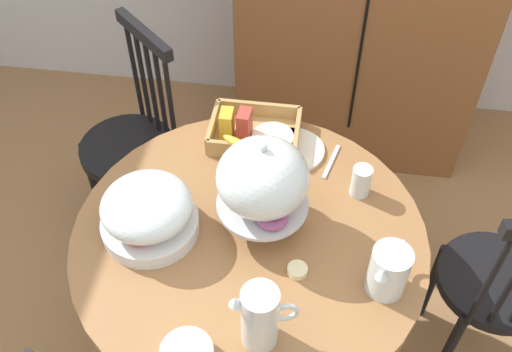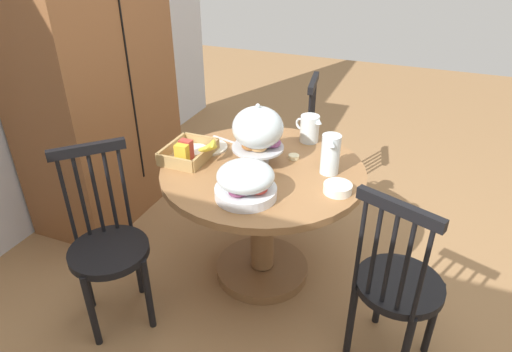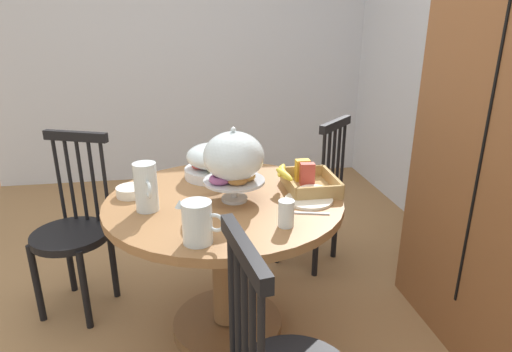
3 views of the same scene
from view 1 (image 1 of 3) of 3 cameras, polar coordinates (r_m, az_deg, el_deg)
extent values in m
cylinder|color=olive|center=(1.82, -0.67, -6.00)|extent=(1.10, 1.10, 0.04)
cylinder|color=brown|center=(2.10, -0.59, -11.49)|extent=(0.14, 0.14, 0.63)
cylinder|color=brown|center=(2.41, -0.52, -15.89)|extent=(0.56, 0.56, 0.06)
cylinder|color=black|center=(2.21, 22.35, -9.47)|extent=(0.40, 0.40, 0.04)
cylinder|color=black|center=(2.51, 22.99, -9.47)|extent=(0.04, 0.04, 0.45)
cylinder|color=black|center=(2.42, 16.81, -9.93)|extent=(0.04, 0.04, 0.45)
cylinder|color=black|center=(2.29, 18.35, -15.78)|extent=(0.04, 0.04, 0.45)
cylinder|color=black|center=(1.92, 23.75, -9.56)|extent=(0.02, 0.02, 0.48)
cylinder|color=black|center=(1.89, 21.79, -9.72)|extent=(0.02, 0.02, 0.48)
cylinder|color=black|center=(2.53, -12.49, 2.64)|extent=(0.40, 0.40, 0.04)
cylinder|color=black|center=(2.75, -15.68, -0.40)|extent=(0.04, 0.04, 0.45)
cylinder|color=black|center=(2.57, -12.86, -4.03)|extent=(0.04, 0.04, 0.45)
cylinder|color=black|center=(2.82, -10.70, 2.19)|extent=(0.04, 0.04, 0.45)
cylinder|color=black|center=(2.64, -7.62, -1.17)|extent=(0.04, 0.04, 0.45)
cylinder|color=black|center=(2.52, -11.77, 9.89)|extent=(0.02, 0.02, 0.48)
cylinder|color=black|center=(2.47, -10.96, 9.14)|extent=(0.02, 0.02, 0.48)
cylinder|color=black|center=(2.42, -10.11, 8.37)|extent=(0.02, 0.02, 0.48)
cylinder|color=black|center=(2.37, -9.24, 7.56)|extent=(0.02, 0.02, 0.48)
cylinder|color=black|center=(2.32, -8.33, 6.71)|extent=(0.02, 0.02, 0.48)
cube|color=black|center=(2.27, -10.98, 13.48)|extent=(0.28, 0.28, 0.05)
cylinder|color=silver|center=(1.82, 0.62, -4.50)|extent=(0.12, 0.12, 0.02)
cylinder|color=silver|center=(1.80, 0.63, -3.76)|extent=(0.03, 0.03, 0.09)
cylinder|color=silver|center=(1.76, 0.64, -2.71)|extent=(0.28, 0.28, 0.01)
torus|color=#B27033|center=(1.74, 2.37, -2.17)|extent=(0.10, 0.10, 0.03)
torus|color=#D19347|center=(1.77, 1.24, -1.09)|extent=(0.10, 0.10, 0.03)
torus|color=#935628|center=(1.76, -0.44, -1.43)|extent=(0.10, 0.10, 0.03)
torus|color=tan|center=(1.73, -0.58, -2.50)|extent=(0.10, 0.10, 0.03)
torus|color=#994C84|center=(1.69, 1.58, -4.05)|extent=(0.10, 0.10, 0.03)
ellipsoid|color=silver|center=(1.67, 0.67, -0.14)|extent=(0.27, 0.27, 0.22)
sphere|color=silver|center=(1.58, 0.71, 2.81)|extent=(0.02, 0.02, 0.02)
cylinder|color=silver|center=(1.82, -10.29, -4.71)|extent=(0.30, 0.30, 0.05)
ellipsoid|color=beige|center=(1.78, -8.31, -4.01)|extent=(0.09, 0.09, 0.03)
ellipsoid|color=#8CBF59|center=(1.83, -9.72, -2.39)|extent=(0.09, 0.09, 0.03)
ellipsoid|color=#6B2D4C|center=(1.82, -12.38, -3.48)|extent=(0.09, 0.09, 0.03)
ellipsoid|color=#CC3D33|center=(1.76, -11.30, -5.61)|extent=(0.09, 0.09, 0.03)
ellipsoid|color=silver|center=(1.76, -10.67, -2.89)|extent=(0.28, 0.28, 0.13)
cylinder|color=silver|center=(1.53, 0.38, -13.66)|extent=(0.10, 0.10, 0.21)
cylinder|color=orange|center=(1.55, 0.38, -14.23)|extent=(0.09, 0.09, 0.15)
cone|color=silver|center=(1.45, -1.99, -12.14)|extent=(0.04, 0.04, 0.03)
torus|color=silver|center=(1.52, 2.90, -13.21)|extent=(0.08, 0.03, 0.07)
cylinder|color=silver|center=(1.67, 12.85, -9.06)|extent=(0.11, 0.11, 0.16)
cylinder|color=white|center=(1.69, 12.72, -9.52)|extent=(0.10, 0.10, 0.11)
cone|color=silver|center=(1.58, 12.28, -9.39)|extent=(0.05, 0.05, 0.03)
torus|color=silver|center=(1.71, 13.88, -7.18)|extent=(0.04, 0.07, 0.07)
cube|color=tan|center=(2.09, -0.13, 3.89)|extent=(0.30, 0.22, 0.01)
cube|color=tan|center=(1.99, -0.58, 2.36)|extent=(0.30, 0.02, 0.07)
cube|color=tan|center=(2.15, 0.29, 6.44)|extent=(0.30, 0.02, 0.07)
cube|color=tan|center=(2.09, -4.21, 4.86)|extent=(0.02, 0.22, 0.07)
cube|color=tan|center=(2.06, 4.02, 4.07)|extent=(0.02, 0.22, 0.07)
cube|color=gold|center=(2.05, -2.87, 5.08)|extent=(0.05, 0.07, 0.11)
cube|color=#B23D33|center=(2.05, -1.14, 5.08)|extent=(0.05, 0.07, 0.11)
ellipsoid|color=yellow|center=(1.93, -1.60, 3.09)|extent=(0.14, 0.08, 0.05)
ellipsoid|color=yellow|center=(1.93, -0.72, 3.00)|extent=(0.13, 0.03, 0.05)
ellipsoid|color=yellow|center=(1.93, 0.16, 2.91)|extent=(0.14, 0.08, 0.05)
cylinder|color=white|center=(2.05, 3.66, 2.57)|extent=(0.22, 0.22, 0.01)
cylinder|color=white|center=(2.07, 1.65, 3.87)|extent=(0.15, 0.15, 0.01)
cylinder|color=silver|center=(1.90, 10.25, -0.49)|extent=(0.06, 0.06, 0.11)
cylinder|color=beige|center=(1.72, 4.07, -9.18)|extent=(0.06, 0.06, 0.02)
cube|color=silver|center=(2.08, 0.03, 3.56)|extent=(0.06, 0.17, 0.01)
cube|color=silver|center=(2.09, -0.73, 3.78)|extent=(0.06, 0.17, 0.01)
cube|color=silver|center=(2.02, 7.37, 1.42)|extent=(0.06, 0.17, 0.01)
camera|label=2|loc=(2.19, -73.24, 7.03)|focal=31.47mm
camera|label=3|loc=(2.03, 62.13, 1.25)|focal=30.26mm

